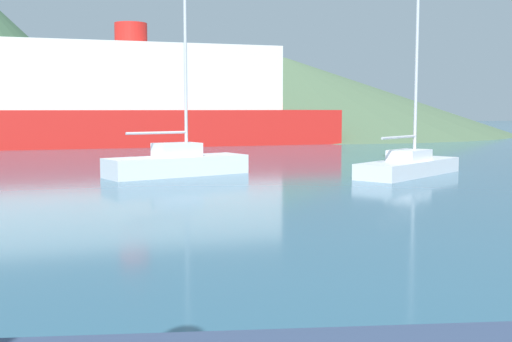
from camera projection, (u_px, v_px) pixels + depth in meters
name	position (u px, v px, depth m)	size (l,w,h in m)	color
sailboat_inner	(177.00, 163.00, 24.04)	(5.60, 3.62, 7.04)	silver
sailboat_middle	(409.00, 164.00, 24.02)	(5.33, 4.68, 9.30)	silver
ferry_distant	(132.00, 101.00, 44.83)	(28.94, 12.26, 8.40)	red
hill_central	(284.00, 95.00, 67.33)	(45.97, 45.97, 7.85)	#4C6647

